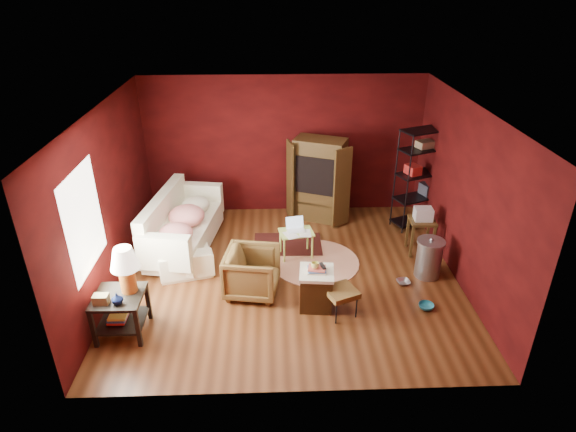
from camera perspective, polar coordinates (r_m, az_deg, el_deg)
name	(u,v)px	position (r m, az deg, el deg)	size (l,w,h in m)	color
room	(286,199)	(7.37, -0.25, 2.02)	(5.54, 5.04, 2.84)	brown
sofa	(180,227)	(8.81, -12.64, -1.29)	(2.24, 0.65, 0.87)	white
armchair	(252,270)	(7.48, -4.27, -6.45)	(0.78, 0.73, 0.81)	black
pet_bowl_steel	(404,278)	(8.03, 13.56, -7.15)	(0.22, 0.05, 0.22)	#B7B9BE
pet_bowl_turquoise	(427,302)	(7.58, 16.13, -9.78)	(0.23, 0.07, 0.23)	teal
vase	(117,299)	(6.76, -19.59, -9.22)	(0.15, 0.16, 0.15)	#0D1942
mug	(315,265)	(6.99, 3.22, -5.77)	(0.12, 0.09, 0.12)	#D8D169
side_table	(122,283)	(6.89, -19.04, -7.56)	(0.66, 0.66, 1.30)	black
sofa_cushions	(181,226)	(8.78, -12.60, -1.18)	(1.24, 2.38, 0.95)	white
hamper	(316,288)	(7.24, 3.36, -8.51)	(0.55, 0.55, 0.70)	#472A10
footstool	(341,293)	(7.08, 6.32, -9.05)	(0.55, 0.55, 0.43)	black
rug_round	(315,262)	(8.42, 3.21, -5.44)	(1.98, 1.98, 0.01)	beige
rug_oriental	(288,244)	(8.90, -0.04, -3.34)	(1.26, 0.85, 0.01)	#531916
laptop_desk	(296,234)	(8.36, 0.98, -2.15)	(0.64, 0.53, 0.71)	#DAFF74
tv_armoire	(319,179)	(9.52, 3.68, 4.45)	(1.22, 0.99, 1.67)	#4F3516
wire_shelving	(422,174)	(9.52, 15.60, 4.83)	(1.05, 0.75, 1.97)	black
small_stand	(422,220)	(8.71, 15.65, -0.41)	(0.45, 0.45, 0.87)	#4F3516
trash_can	(429,258)	(8.22, 16.35, -4.81)	(0.57, 0.57, 0.71)	#A6A8AE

